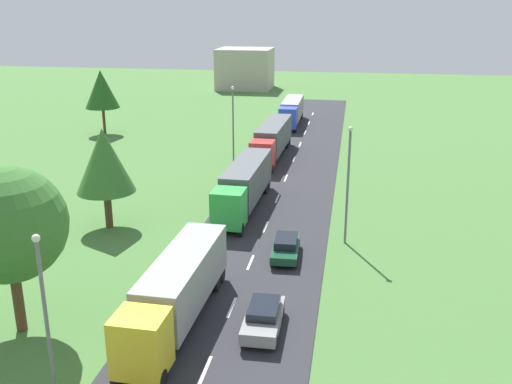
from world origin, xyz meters
TOP-DOWN VIEW (x-y plane):
  - road at (0.00, 24.50)m, footprint 10.00×140.00m
  - lane_marking_centre at (0.00, 20.52)m, footprint 0.16×120.94m
  - truck_lead at (-2.55, 15.01)m, footprint 2.82×12.40m
  - truck_second at (-2.48, 34.26)m, footprint 2.81×13.35m
  - truck_third at (-2.57, 51.93)m, footprint 2.87×14.39m
  - truck_fourth at (-2.48, 71.33)m, footprint 2.64×12.60m
  - car_second at (2.20, 15.02)m, footprint 1.95×4.42m
  - car_third at (2.25, 24.71)m, footprint 1.97×4.45m
  - lamppost_lead at (-6.43, 8.37)m, footprint 0.36×0.36m
  - lamppost_second at (6.28, 28.08)m, footprint 0.36×0.36m
  - lamppost_third at (-6.52, 49.07)m, footprint 0.36×0.36m
  - tree_birch at (-12.23, 28.17)m, footprint 4.53×4.53m
  - tree_maple at (-26.84, 60.80)m, footprint 4.55×4.55m
  - tree_elm at (-10.79, 12.97)m, footprint 6.13×6.13m
  - distant_building at (-16.09, 107.10)m, footprint 10.87×9.84m

SIDE VIEW (x-z plane):
  - road at x=0.00m, z-range 0.00..0.06m
  - lane_marking_centre at x=0.00m, z-range 0.06..0.07m
  - car_third at x=2.25m, z-range 0.10..1.51m
  - car_second at x=2.20m, z-range 0.10..1.58m
  - truck_fourth at x=-2.48m, z-range 0.34..3.80m
  - truck_lead at x=-2.55m, z-range 0.34..3.93m
  - truck_second at x=-2.48m, z-range 0.33..4.11m
  - truck_third at x=-2.57m, z-range 0.33..4.11m
  - distant_building at x=-16.09m, z-range 0.00..8.12m
  - lamppost_lead at x=-6.43m, z-range 0.47..8.23m
  - lamppost_third at x=-6.52m, z-range 0.48..8.93m
  - lamppost_second at x=6.28m, z-range 0.48..9.25m
  - tree_birch at x=-12.23m, z-range 1.45..9.42m
  - tree_maple at x=-26.84m, z-range 1.75..10.29m
  - tree_elm at x=-10.79m, z-range 1.52..10.73m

